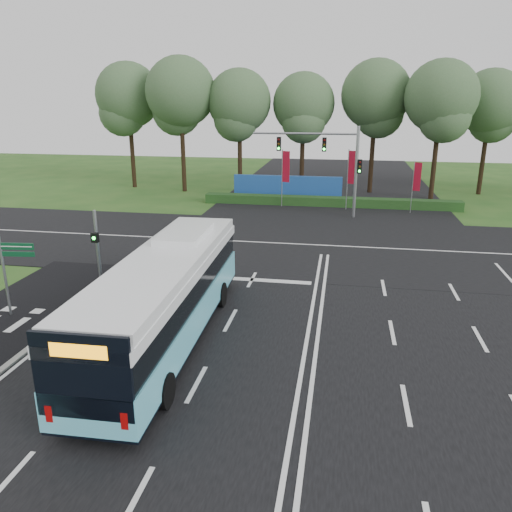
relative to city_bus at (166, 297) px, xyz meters
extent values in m
plane|color=#25511B|center=(5.23, 2.26, -1.87)|extent=(120.00, 120.00, 0.00)
cube|color=black|center=(5.23, 2.26, -1.85)|extent=(20.00, 120.00, 0.04)
cube|color=black|center=(5.23, 14.26, -1.85)|extent=(120.00, 14.00, 0.05)
cube|color=gray|center=(-4.87, -0.74, -1.81)|extent=(0.25, 18.00, 0.12)
cube|color=#60C6DF|center=(0.00, 0.01, -0.72)|extent=(3.00, 13.02, 1.19)
cube|color=black|center=(0.00, 0.01, -1.26)|extent=(2.97, 12.95, 0.32)
cube|color=black|center=(0.00, 0.01, 0.36)|extent=(2.89, 12.82, 1.03)
cube|color=white|center=(0.00, 0.01, 1.01)|extent=(3.00, 13.02, 0.38)
cube|color=white|center=(0.00, 0.01, 1.39)|extent=(2.93, 12.50, 0.38)
cube|color=white|center=(-0.06, 2.71, 1.71)|extent=(1.80, 3.28, 0.27)
cube|color=black|center=(0.15, -6.41, 0.42)|extent=(2.62, 0.18, 2.38)
cube|color=orange|center=(0.15, -6.45, 1.17)|extent=(1.51, 0.09, 0.38)
cylinder|color=black|center=(-1.35, 3.65, -1.31)|extent=(0.33, 1.13, 1.12)
cylinder|color=black|center=(1.18, 3.71, -1.31)|extent=(0.33, 1.13, 1.12)
cylinder|color=black|center=(-1.18, -4.12, -1.31)|extent=(0.33, 1.13, 1.12)
cylinder|color=black|center=(1.36, -4.06, -1.31)|extent=(0.33, 1.13, 1.12)
cylinder|color=gray|center=(-4.97, 4.53, 0.13)|extent=(0.16, 0.16, 4.01)
cube|color=black|center=(-4.97, 4.35, 0.87)|extent=(0.34, 0.24, 0.46)
sphere|color=#19F233|center=(-4.97, 4.25, 0.87)|extent=(0.16, 0.16, 0.16)
cylinder|color=gray|center=(-7.50, 1.17, 0.02)|extent=(0.11, 0.11, 3.79)
cube|color=#0B3F22|center=(-6.80, 1.24, 1.26)|extent=(1.42, 0.21, 0.28)
cube|color=#0B3F22|center=(-6.80, 1.24, 0.92)|extent=(1.42, 0.21, 0.21)
cube|color=white|center=(-6.80, 1.21, 1.26)|extent=(1.32, 0.15, 0.04)
cylinder|color=gray|center=(1.13, 25.91, 0.56)|extent=(0.08, 0.08, 4.87)
cube|color=#A30D23|center=(1.47, 25.80, 1.59)|extent=(0.63, 0.25, 2.60)
cylinder|color=gray|center=(6.63, 25.53, 0.64)|extent=(0.08, 0.08, 5.02)
cube|color=#A30D23|center=(6.96, 25.38, 1.70)|extent=(0.63, 0.32, 2.68)
cylinder|color=gray|center=(11.82, 25.10, 0.24)|extent=(0.07, 0.07, 4.23)
cube|color=#A30D23|center=(12.10, 24.97, 1.13)|extent=(0.53, 0.26, 2.26)
cylinder|color=gray|center=(7.23, 22.76, 1.63)|extent=(0.24, 0.24, 7.00)
cylinder|color=gray|center=(3.23, 22.76, 4.53)|extent=(8.00, 0.16, 0.16)
cube|color=black|center=(4.73, 22.76, 3.73)|extent=(0.32, 0.28, 1.05)
cube|color=black|center=(1.23, 22.76, 3.73)|extent=(0.32, 0.28, 1.05)
cube|color=black|center=(7.48, 22.76, 2.13)|extent=(0.32, 0.28, 1.05)
cube|color=#183A15|center=(5.23, 26.76, -1.47)|extent=(22.00, 1.20, 0.80)
cube|color=#1C4B9B|center=(1.23, 29.26, -0.77)|extent=(10.00, 0.30, 2.20)
cylinder|color=black|center=(-15.52, 33.33, 2.55)|extent=(0.44, 0.44, 8.85)
sphere|color=#3E5E37|center=(-15.52, 33.33, 7.44)|extent=(6.52, 6.52, 6.52)
cylinder|color=black|center=(-9.51, 31.80, 2.68)|extent=(0.44, 0.44, 9.11)
sphere|color=#3E5E37|center=(-9.51, 31.80, 7.71)|extent=(6.71, 6.71, 6.71)
cylinder|color=black|center=(-3.92, 32.58, 2.27)|extent=(0.44, 0.44, 8.30)
sphere|color=#3E5E37|center=(-3.92, 32.58, 6.86)|extent=(6.11, 6.11, 6.11)
cylinder|color=black|center=(2.15, 33.76, 2.16)|extent=(0.44, 0.44, 8.07)
sphere|color=#3E5E37|center=(2.15, 33.76, 6.63)|extent=(5.95, 5.95, 5.95)
cylinder|color=black|center=(8.93, 34.23, 2.57)|extent=(0.44, 0.44, 8.88)
sphere|color=#3E5E37|center=(8.93, 34.23, 7.47)|extent=(6.54, 6.54, 6.54)
cylinder|color=black|center=(14.41, 31.71, 2.47)|extent=(0.44, 0.44, 8.69)
sphere|color=#3E5E37|center=(14.41, 31.71, 7.27)|extent=(6.40, 6.40, 6.40)
cylinder|color=black|center=(19.44, 35.18, 2.24)|extent=(0.44, 0.44, 8.23)
sphere|color=#3E5E37|center=(19.44, 35.18, 6.79)|extent=(6.06, 6.06, 6.06)
camera|label=1|loc=(6.29, -16.42, 7.02)|focal=35.00mm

